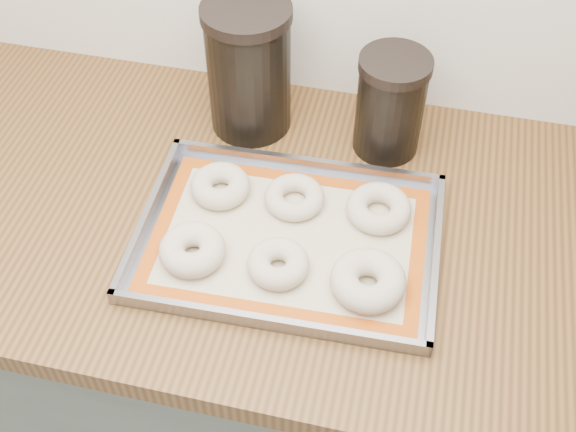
% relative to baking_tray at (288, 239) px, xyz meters
% --- Properties ---
extents(cabinet, '(3.00, 0.65, 0.86)m').
position_rel_baking_tray_xyz_m(cabinet, '(0.20, 0.05, -0.48)').
color(cabinet, '#61695D').
rests_on(cabinet, floor).
extents(countertop, '(3.06, 0.68, 0.04)m').
position_rel_baking_tray_xyz_m(countertop, '(0.20, 0.05, -0.03)').
color(countertop, brown).
rests_on(countertop, cabinet).
extents(baking_tray, '(0.47, 0.35, 0.03)m').
position_rel_baking_tray_xyz_m(baking_tray, '(0.00, 0.00, 0.00)').
color(baking_tray, gray).
rests_on(baking_tray, countertop).
extents(baking_mat, '(0.43, 0.30, 0.00)m').
position_rel_baking_tray_xyz_m(baking_mat, '(-0.00, 0.00, -0.00)').
color(baking_mat, '#C6B793').
rests_on(baking_mat, baking_tray).
extents(bagel_front_left, '(0.12, 0.12, 0.04)m').
position_rel_baking_tray_xyz_m(bagel_front_left, '(-0.13, -0.07, 0.02)').
color(bagel_front_left, '#C3B297').
rests_on(bagel_front_left, baking_mat).
extents(bagel_front_mid, '(0.11, 0.11, 0.04)m').
position_rel_baking_tray_xyz_m(bagel_front_mid, '(-0.00, -0.06, 0.02)').
color(bagel_front_mid, '#C3B297').
rests_on(bagel_front_mid, baking_mat).
extents(bagel_front_right, '(0.14, 0.14, 0.04)m').
position_rel_baking_tray_xyz_m(bagel_front_right, '(0.13, -0.07, 0.02)').
color(bagel_front_right, '#C3B297').
rests_on(bagel_front_right, baking_mat).
extents(bagel_back_left, '(0.11, 0.11, 0.04)m').
position_rel_baking_tray_xyz_m(bagel_back_left, '(-0.13, 0.07, 0.02)').
color(bagel_back_left, '#C3B297').
rests_on(bagel_back_left, baking_mat).
extents(bagel_back_mid, '(0.10, 0.10, 0.03)m').
position_rel_baking_tray_xyz_m(bagel_back_mid, '(-0.01, 0.08, 0.01)').
color(bagel_back_mid, '#C3B297').
rests_on(bagel_back_mid, baking_mat).
extents(bagel_back_right, '(0.12, 0.12, 0.03)m').
position_rel_baking_tray_xyz_m(bagel_back_right, '(0.13, 0.08, 0.01)').
color(bagel_back_right, '#C3B297').
rests_on(bagel_back_right, baking_mat).
extents(canister_left, '(0.15, 0.15, 0.24)m').
position_rel_baking_tray_xyz_m(canister_left, '(-0.13, 0.26, 0.11)').
color(canister_left, black).
rests_on(canister_left, countertop).
extents(canister_mid, '(0.12, 0.12, 0.18)m').
position_rel_baking_tray_xyz_m(canister_mid, '(0.12, 0.25, 0.09)').
color(canister_mid, black).
rests_on(canister_mid, countertop).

